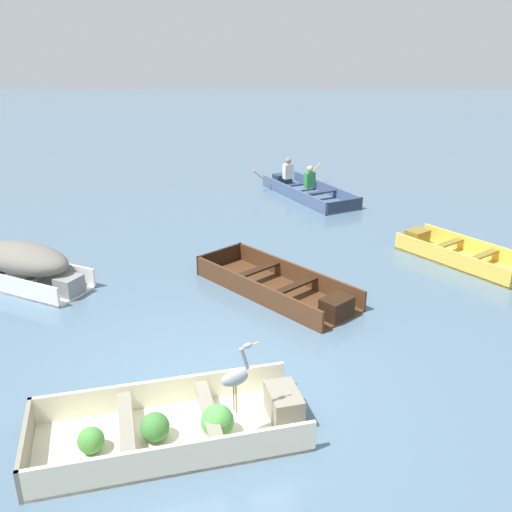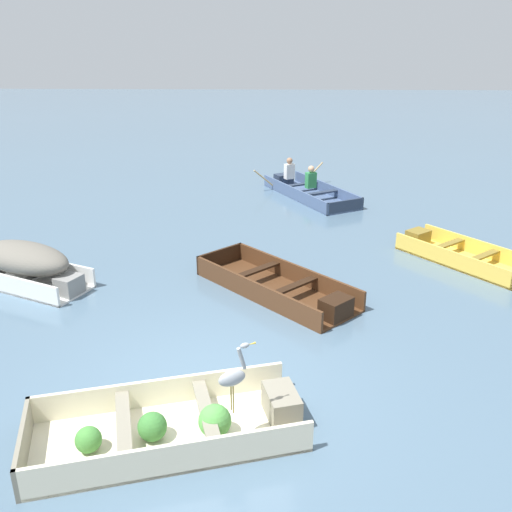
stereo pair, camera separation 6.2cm
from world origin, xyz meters
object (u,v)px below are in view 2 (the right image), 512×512
rowboat_slate_blue_with_crew (306,189)px  heron_on_dinghy (233,376)px  skiff_dark_varnish_near_moored (281,288)px  skiff_white_far_moored (25,262)px  dinghy_cream_foreground (177,426)px  skiff_yellow_mid_moored (459,254)px

rowboat_slate_blue_with_crew → heron_on_dinghy: bearing=-97.5°
skiff_dark_varnish_near_moored → skiff_white_far_moored: (-4.69, 0.28, 0.33)m
dinghy_cream_foreground → skiff_dark_varnish_near_moored: size_ratio=1.10×
skiff_dark_varnish_near_moored → skiff_white_far_moored: bearing=176.6°
heron_on_dinghy → skiff_white_far_moored: bearing=134.3°
skiff_dark_varnish_near_moored → skiff_white_far_moored: 4.71m
dinghy_cream_foreground → skiff_yellow_mid_moored: (4.92, 5.62, -0.03)m
skiff_dark_varnish_near_moored → rowboat_slate_blue_with_crew: 6.63m
dinghy_cream_foreground → skiff_yellow_mid_moored: dinghy_cream_foreground is taller
rowboat_slate_blue_with_crew → skiff_yellow_mid_moored: bearing=-59.3°
skiff_white_far_moored → rowboat_slate_blue_with_crew: bearing=49.0°
skiff_dark_varnish_near_moored → dinghy_cream_foreground: bearing=-107.8°
skiff_dark_varnish_near_moored → heron_on_dinghy: 4.05m
skiff_dark_varnish_near_moored → heron_on_dinghy: heron_on_dinghy is taller
skiff_dark_varnish_near_moored → skiff_white_far_moored: size_ratio=1.17×
skiff_white_far_moored → skiff_yellow_mid_moored: bearing=10.0°
skiff_yellow_mid_moored → skiff_white_far_moored: bearing=-170.0°
skiff_yellow_mid_moored → rowboat_slate_blue_with_crew: bearing=120.7°
skiff_dark_varnish_near_moored → heron_on_dinghy: bearing=-98.4°
skiff_white_far_moored → heron_on_dinghy: 5.90m
dinghy_cream_foreground → heron_on_dinghy: 0.99m
skiff_white_far_moored → rowboat_slate_blue_with_crew: rowboat_slate_blue_with_crew is taller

